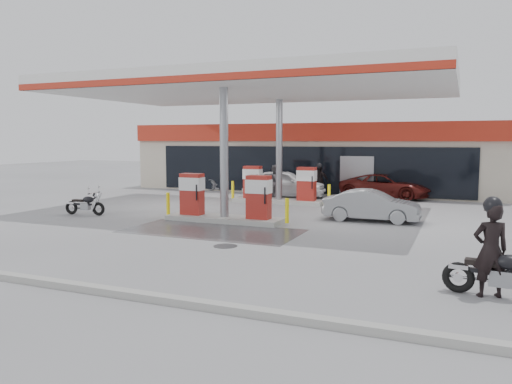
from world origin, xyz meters
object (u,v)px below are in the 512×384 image
pump_island_near (224,203)px  biker_walking (319,181)px  attendant (276,182)px  parked_car_left (202,179)px  parked_motorcycle (85,205)px  hatchback_silver (372,206)px  pump_island_far (279,188)px  sedan_white (284,184)px  biker_main (491,250)px  parked_car_right (385,186)px  main_motorcycle (500,274)px

pump_island_near → biker_walking: bearing=82.7°
pump_island_near → attendant: attendant is taller
parked_car_left → biker_walking: bearing=-92.5°
parked_motorcycle → hatchback_silver: size_ratio=0.51×
pump_island_far → sedan_white: pump_island_far is taller
hatchback_silver → pump_island_far: bearing=52.7°
biker_main → attendant: (-9.40, 13.21, -0.03)m
biker_main → parked_car_right: 16.78m
sedan_white → parked_car_right: sedan_white is taller
pump_island_near → attendant: bearing=94.5°
sedan_white → parked_car_left: sedan_white is taller
biker_main → parked_car_left: size_ratio=0.44×
pump_island_near → sedan_white: size_ratio=1.18×
biker_walking → attendant: bearing=-137.0°
sedan_white → parked_motorcycle: bearing=139.6°
biker_main → hatchback_silver: size_ratio=0.52×
attendant → parked_car_right: 5.88m
parked_car_right → biker_walking: biker_walking is taller
sedan_white → pump_island_near: bearing=174.4°
main_motorcycle → biker_walking: 17.22m
pump_island_near → parked_motorcycle: size_ratio=2.81×
hatchback_silver → pump_island_near: bearing=112.4°
sedan_white → hatchback_silver: (5.63, -6.00, -0.15)m
attendant → biker_walking: attendant is taller
parked_motorcycle → biker_walking: size_ratio=1.06×
biker_main → hatchback_silver: 9.20m
sedan_white → pump_island_far: bearing=-176.2°
pump_island_near → biker_main: size_ratio=2.75×
main_motorcycle → attendant: size_ratio=1.15×
parked_motorcycle → attendant: bearing=48.3°
pump_island_far → parked_car_right: 6.02m
parked_car_right → parked_motorcycle: bearing=142.5°
hatchback_silver → attendant: bearing=49.0°
sedan_white → biker_walking: (1.66, 0.88, 0.12)m
attendant → main_motorcycle: bearing=-156.0°
biker_main → parked_car_left: bearing=-67.7°
pump_island_far → parked_car_right: pump_island_far is taller
biker_main → parked_motorcycle: biker_main is taller
pump_island_far → parked_car_left: bearing=144.7°
parked_motorcycle → attendant: (5.41, 7.79, 0.49)m
pump_island_near → biker_walking: (1.16, 9.08, 0.15)m
main_motorcycle → hatchback_silver: 9.29m
parked_motorcycle → sedan_white: sedan_white is taller
parked_motorcycle → parked_car_right: parked_car_right is taller
main_motorcycle → parked_car_right: 16.85m
parked_car_left → biker_main: bearing=-126.7°
main_motorcycle → biker_walking: biker_walking is taller
hatchback_silver → parked_car_left: parked_car_left is taller
attendant → parked_car_right: bearing=-71.2°
parked_motorcycle → sedan_white: (5.46, 8.99, 0.33)m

